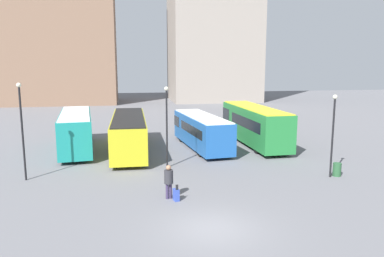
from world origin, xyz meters
name	(u,v)px	position (x,y,z in m)	size (l,w,h in m)	color
ground_plane	(212,229)	(0.00, 0.00, 0.00)	(160.00, 160.00, 0.00)	slate
building_block_left	(60,10)	(-14.88, 58.02, 16.77)	(19.33, 13.88, 33.55)	#7F604C
building_block_right	(213,5)	(13.47, 58.02, 18.24)	(16.51, 13.90, 36.47)	gray
bus_0	(76,130)	(-7.71, 16.79, 1.71)	(3.45, 10.21, 3.16)	#19847F
bus_1	(129,132)	(-3.39, 15.70, 1.60)	(2.79, 11.95, 2.92)	gold
bus_2	(201,130)	(2.72, 15.91, 1.52)	(3.46, 9.85, 2.79)	#1E56A3
bus_3	(254,124)	(7.70, 16.71, 1.82)	(2.83, 11.38, 3.35)	#237A38
traveler	(169,179)	(-1.42, 4.05, 1.09)	(0.56, 0.56, 1.84)	#382D4C
suitcase	(176,195)	(-1.08, 3.66, 0.32)	(0.33, 0.45, 0.92)	#334CB2
lamp_post_0	(333,129)	(9.13, 6.12, 3.11)	(0.28, 0.28, 5.24)	black
lamp_post_1	(167,121)	(-0.85, 10.11, 3.30)	(0.28, 0.28, 5.61)	black
lamp_post_2	(22,124)	(-9.78, 8.79, 3.51)	(0.28, 0.28, 6.00)	black
trash_bin	(337,170)	(9.66, 6.25, 0.42)	(0.52, 0.52, 0.85)	#285633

